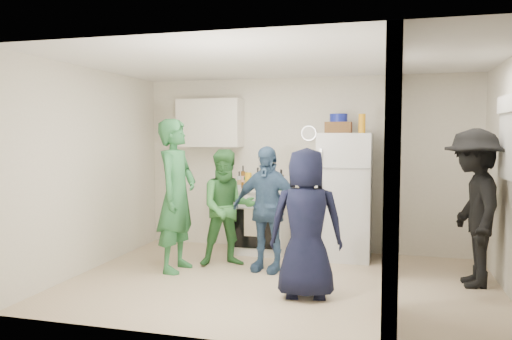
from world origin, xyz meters
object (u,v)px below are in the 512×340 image
Objects in this scene: person_nook at (474,208)px; wicker_basket at (338,127)px; person_denim at (266,209)px; stove at (261,221)px; fridge at (345,196)px; person_green_left at (177,195)px; person_green_center at (227,208)px; person_navy at (306,223)px; yellow_cup_stack_top at (362,123)px; blue_bowl at (339,118)px.

wicker_basket is at bearing -123.47° from person_nook.
stove is at bearing 119.70° from person_denim.
person_nook reaches higher than stove.
fridge is (1.19, -0.03, 0.40)m from stove.
person_nook is at bearing -83.17° from person_green_left.
fridge is 0.93m from wicker_basket.
person_green_center is 0.96× the size of person_navy.
yellow_cup_stack_top is 0.16× the size of person_denim.
stove is at bearing 47.98° from person_green_center.
wicker_basket is 0.19× the size of person_green_left.
fridge is 7.09× the size of blue_bowl.
stove is 1.71m from wicker_basket.
stove is at bearing 178.55° from fridge.
person_navy is (-0.13, -1.83, -1.00)m from wicker_basket.
person_navy is at bearing -66.44° from person_green_center.
person_green_left is 3.45m from person_nook.
fridge reaches higher than person_denim.
yellow_cup_stack_top reaches higher than person_green_center.
person_nook reaches higher than fridge.
person_navy is 1.94m from person_nook.
person_denim is (-0.87, -0.89, -0.08)m from fridge.
stove is at bearing 174.72° from yellow_cup_stack_top.
person_green_left reaches higher than stove.
person_denim is at bearing -129.37° from wicker_basket.
blue_bowl is (0.00, 0.00, 0.13)m from wicker_basket.
person_nook is (1.72, 0.89, 0.10)m from person_navy.
person_nook is (1.59, -0.94, -1.03)m from blue_bowl.
wicker_basket is 0.20× the size of person_nook.
blue_bowl is at bearing 1.05° from stove.
yellow_cup_stack_top is (1.41, -0.13, 1.37)m from stove.
person_green_left is 1.07× the size of person_nook.
stove is 0.58× the size of person_navy.
yellow_cup_stack_top reaches higher than stove.
person_nook is at bearing -30.53° from wicker_basket.
person_navy is at bearing -97.51° from fridge.
wicker_basket is 2.05m from person_nook.
stove is at bearing -71.58° from person_navy.
blue_bowl is at bearing 0.00° from wicker_basket.
person_navy reaches higher than person_denim.
blue_bowl is 0.15× the size of person_navy.
stove is 1.81m from blue_bowl.
person_denim is (1.07, 0.27, -0.16)m from person_green_left.
person_green_left is (-1.84, -1.22, -0.84)m from wicker_basket.
fridge reaches higher than stove.
person_denim is 0.88× the size of person_nook.
person_navy reaches higher than stove.
yellow_cup_stack_top is at bearing -61.57° from person_green_left.
fridge is 1.14× the size of person_green_center.
person_green_center is 1.55m from person_navy.
stove is 3.77× the size of blue_bowl.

